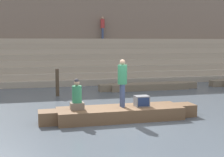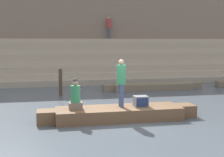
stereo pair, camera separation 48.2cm
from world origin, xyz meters
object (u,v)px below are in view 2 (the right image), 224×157
Objects in this scene: moored_boat_shore at (153,86)px; tv_set at (141,101)px; person_standing at (121,80)px; rowboat_main at (119,113)px; mooring_post at (61,82)px; person_rowing at (75,97)px; person_on_steps at (109,26)px.

tv_set is at bearing -109.90° from moored_boat_shore.
person_standing is at bearing 170.67° from tv_set.
rowboat_main is 4.11× the size of mooring_post.
rowboat_main is 1.67m from person_rowing.
person_standing reaches higher than mooring_post.
rowboat_main is at bearing -156.03° from person_standing.
rowboat_main is 0.97× the size of moored_boat_shore.
person_rowing is at bearing -166.60° from person_on_steps.
mooring_post is at bearing 111.53° from rowboat_main.
person_rowing is at bearing 170.61° from person_standing.
tv_set reaches higher than moored_boat_shore.
mooring_post reaches higher than tv_set.
moored_boat_shore is at bearing 55.85° from person_rowing.
rowboat_main is at bearing 176.91° from tv_set.
person_rowing is (-1.54, 0.02, 0.64)m from rowboat_main.
person_standing is 3.42× the size of tv_set.
person_rowing reaches higher than mooring_post.
mooring_post is at bearing -178.60° from person_on_steps.
tv_set is at bearing 0.71° from rowboat_main.
mooring_post is (-0.29, 5.40, -0.18)m from person_rowing.
person_on_steps reaches higher than person_rowing.
mooring_post is at bearing -167.14° from moored_boat_shore.
person_on_steps reaches higher than mooring_post.
rowboat_main is 13.65m from person_on_steps.
person_standing is at bearing -115.44° from moored_boat_shore.
person_rowing is 2.15× the size of tv_set.
person_on_steps is at bearing 69.56° from person_standing.
person_on_steps is (3.73, 12.93, 3.08)m from person_rowing.
person_on_steps is at bearing 83.00° from tv_set.
person_rowing is at bearing -125.57° from moored_boat_shore.
person_rowing is 5.41m from mooring_post.
moored_boat_shore is at bearing 66.24° from tv_set.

